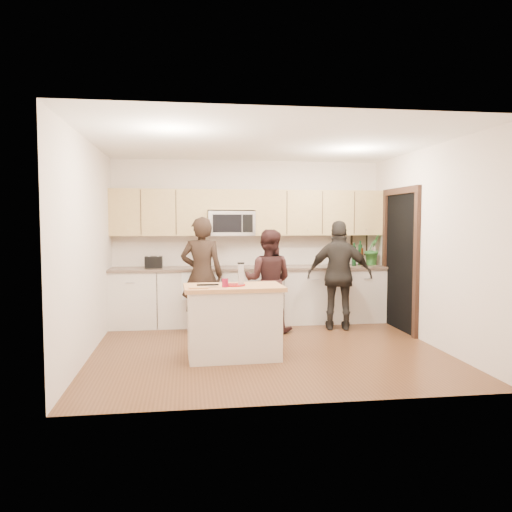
{
  "coord_description": "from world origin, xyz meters",
  "views": [
    {
      "loc": [
        -1.03,
        -6.39,
        1.69
      ],
      "look_at": [
        -0.1,
        0.35,
        1.21
      ],
      "focal_mm": 35.0,
      "sensor_mm": 36.0,
      "label": 1
    }
  ],
  "objects": [
    {
      "name": "microwave",
      "position": [
        -0.31,
        1.8,
        1.65
      ],
      "size": [
        0.76,
        0.41,
        0.4
      ],
      "color": "silver",
      "rests_on": "ground"
    },
    {
      "name": "island",
      "position": [
        -0.47,
        -0.35,
        0.45
      ],
      "size": [
        1.22,
        0.74,
        0.9
      ],
      "rotation": [
        0.0,
        0.0,
        0.03
      ],
      "color": "beige",
      "rests_on": "ground"
    },
    {
      "name": "woman_right",
      "position": [
        1.31,
        1.04,
        0.85
      ],
      "size": [
        1.07,
        0.65,
        1.7
      ],
      "primitive_type": "imported",
      "rotation": [
        0.0,
        0.0,
        2.89
      ],
      "color": "black",
      "rests_on": "ground"
    },
    {
      "name": "framed_picture",
      "position": [
        1.95,
        1.98,
        1.28
      ],
      "size": [
        0.3,
        0.03,
        0.38
      ],
      "color": "black",
      "rests_on": "ground"
    },
    {
      "name": "doorway",
      "position": [
        2.23,
        0.9,
        1.16
      ],
      "size": [
        0.06,
        1.25,
        2.2
      ],
      "color": "black",
      "rests_on": "ground"
    },
    {
      "name": "cutting_board",
      "position": [
        -0.9,
        -0.55,
        0.91
      ],
      "size": [
        0.23,
        0.18,
        0.02
      ],
      "primitive_type": "cube",
      "rotation": [
        0.0,
        0.0,
        0.03
      ],
      "color": "tan",
      "rests_on": "island"
    },
    {
      "name": "toaster",
      "position": [
        -1.56,
        1.67,
        1.03
      ],
      "size": [
        0.27,
        0.21,
        0.19
      ],
      "color": "black",
      "rests_on": "back_cabinetry"
    },
    {
      "name": "bottle_cluster",
      "position": [
        1.73,
        1.7,
        1.12
      ],
      "size": [
        0.65,
        0.26,
        0.41
      ],
      "color": "black",
      "rests_on": "back_cabinetry"
    },
    {
      "name": "upper_cabinetry",
      "position": [
        0.03,
        1.83,
        1.84
      ],
      "size": [
        4.5,
        0.33,
        0.75
      ],
      "color": "tan",
      "rests_on": "ground"
    },
    {
      "name": "dish_towel",
      "position": [
        -0.95,
        1.5,
        0.8
      ],
      "size": [
        0.34,
        0.6,
        0.48
      ],
      "color": "white",
      "rests_on": "ground"
    },
    {
      "name": "orchid",
      "position": [
        2.1,
        1.72,
        1.21
      ],
      "size": [
        0.38,
        0.36,
        0.54
      ],
      "primitive_type": "imported",
      "rotation": [
        0.0,
        0.0,
        0.61
      ],
      "color": "#2F702C",
      "rests_on": "back_cabinetry"
    },
    {
      "name": "red_plate",
      "position": [
        -0.46,
        -0.37,
        0.91
      ],
      "size": [
        0.27,
        0.27,
        0.02
      ],
      "primitive_type": "cylinder",
      "color": "maroon",
      "rests_on": "island"
    },
    {
      "name": "back_cabinetry",
      "position": [
        0.0,
        1.69,
        0.47
      ],
      "size": [
        4.5,
        0.66,
        0.94
      ],
      "color": "beige",
      "rests_on": "ground"
    },
    {
      "name": "woman_left",
      "position": [
        -0.82,
        1.13,
        0.88
      ],
      "size": [
        0.69,
        0.49,
        1.75
      ],
      "primitive_type": "imported",
      "rotation": [
        0.0,
        0.0,
        3.02
      ],
      "color": "black",
      "rests_on": "ground"
    },
    {
      "name": "tongs",
      "position": [
        -0.79,
        -0.46,
        0.93
      ],
      "size": [
        0.26,
        0.04,
        0.02
      ],
      "primitive_type": "cube",
      "rotation": [
        0.0,
        0.0,
        0.03
      ],
      "color": "black",
      "rests_on": "cutting_board"
    },
    {
      "name": "box_grater",
      "position": [
        -0.38,
        -0.36,
        1.05
      ],
      "size": [
        0.08,
        0.06,
        0.27
      ],
      "color": "silver",
      "rests_on": "red_plate"
    },
    {
      "name": "woman_center",
      "position": [
        0.19,
        1.08,
        0.78
      ],
      "size": [
        0.91,
        0.81,
        1.56
      ],
      "primitive_type": "imported",
      "rotation": [
        0.0,
        0.0,
        2.79
      ],
      "color": "black",
      "rests_on": "ground"
    },
    {
      "name": "drink_glass",
      "position": [
        -0.59,
        -0.49,
        0.95
      ],
      "size": [
        0.08,
        0.08,
        0.1
      ],
      "primitive_type": "cylinder",
      "color": "maroon",
      "rests_on": "island"
    },
    {
      "name": "floor",
      "position": [
        0.0,
        0.0,
        0.0
      ],
      "size": [
        4.5,
        4.5,
        0.0
      ],
      "primitive_type": "plane",
      "color": "#57341D",
      "rests_on": "ground"
    },
    {
      "name": "knife",
      "position": [
        -0.81,
        -0.54,
        0.92
      ],
      "size": [
        0.21,
        0.03,
        0.01
      ],
      "primitive_type": "cube",
      "rotation": [
        0.0,
        0.0,
        0.03
      ],
      "color": "silver",
      "rests_on": "cutting_board"
    },
    {
      "name": "room_shell",
      "position": [
        0.0,
        0.0,
        1.73
      ],
      "size": [
        4.52,
        4.02,
        2.71
      ],
      "color": "beige",
      "rests_on": "ground"
    }
  ]
}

